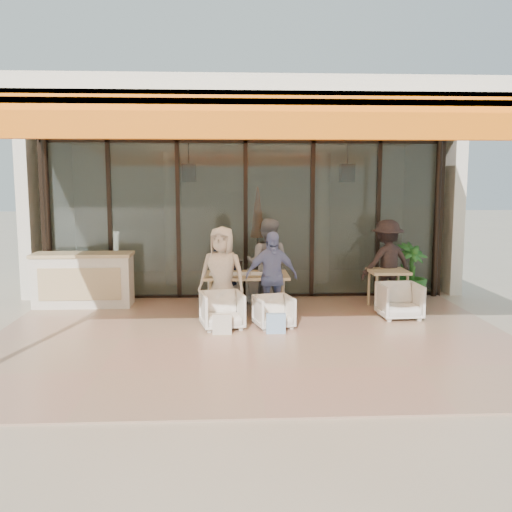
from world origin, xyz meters
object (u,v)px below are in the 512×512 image
at_px(chair_far_left, 223,289).
at_px(chair_near_left, 222,309).
at_px(host_counter, 83,280).
at_px(diner_navy, 222,270).
at_px(chair_near_right, 274,310).
at_px(diner_cream, 222,274).
at_px(chair_far_right, 266,286).
at_px(potted_palm, 410,273).
at_px(side_chair, 400,299).
at_px(side_table, 388,276).
at_px(diner_periwinkle, 271,276).
at_px(standing_woman, 387,263).
at_px(diner_grey, 268,264).
at_px(dining_table, 245,277).

bearing_deg(chair_far_left, chair_near_left, 86.24).
height_order(host_counter, diner_navy, diner_navy).
bearing_deg(chair_near_right, diner_cream, 135.22).
bearing_deg(host_counter, diner_cream, -24.86).
distance_m(chair_far_right, potted_palm, 2.87).
height_order(host_counter, chair_near_right, host_counter).
relative_size(chair_near_right, side_chair, 0.85).
height_order(diner_navy, diner_cream, diner_cream).
distance_m(chair_far_left, chair_near_left, 1.90).
bearing_deg(chair_far_right, host_counter, 18.00).
distance_m(diner_cream, potted_palm, 3.95).
bearing_deg(chair_far_right, chair_far_left, 14.98).
height_order(chair_far_left, chair_near_right, chair_near_right).
distance_m(side_table, side_chair, 0.80).
relative_size(host_counter, chair_near_right, 3.11).
height_order(diner_periwinkle, side_chair, diner_periwinkle).
bearing_deg(chair_near_left, chair_near_right, -11.19).
height_order(host_counter, chair_near_left, host_counter).
xyz_separation_m(diner_cream, potted_palm, (3.70, 1.37, -0.23)).
height_order(side_chair, standing_woman, standing_woman).
bearing_deg(host_counter, diner_grey, -5.23).
distance_m(chair_near_right, diner_periwinkle, 0.69).
relative_size(host_counter, dining_table, 1.23).
bearing_deg(standing_woman, chair_near_left, 8.13).
bearing_deg(potted_palm, standing_woman, -154.47).
relative_size(chair_near_left, potted_palm, 0.58).
distance_m(diner_navy, side_table, 3.08).
bearing_deg(diner_cream, side_table, 29.76).
relative_size(diner_grey, standing_woman, 1.03).
bearing_deg(diner_periwinkle, side_table, 9.13).
relative_size(chair_far_left, side_table, 0.79).
relative_size(chair_near_left, diner_navy, 0.45).
distance_m(chair_near_right, diner_navy, 1.69).
bearing_deg(chair_near_left, chair_far_left, 78.81).
relative_size(host_counter, chair_far_right, 2.75).
bearing_deg(chair_near_right, chair_near_left, 165.98).
relative_size(dining_table, diner_periwinkle, 0.97).
relative_size(diner_grey, side_table, 2.28).
height_order(diner_cream, potted_palm, diner_cream).
distance_m(chair_far_right, diner_cream, 1.70).
relative_size(dining_table, side_table, 2.01).
xyz_separation_m(diner_grey, standing_woman, (2.31, 0.21, -0.02)).
xyz_separation_m(chair_far_right, chair_near_left, (-0.84, -1.90, 0.00)).
xyz_separation_m(diner_navy, diner_cream, (0.00, -0.90, 0.07)).
bearing_deg(potted_palm, chair_near_right, -146.83).
bearing_deg(chair_far_right, diner_navy, 45.74).
xyz_separation_m(dining_table, chair_far_right, (0.43, 0.94, -0.35)).
bearing_deg(diner_periwinkle, chair_far_left, 111.60).
height_order(dining_table, potted_palm, potted_palm).
bearing_deg(diner_cream, chair_near_right, -14.67).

